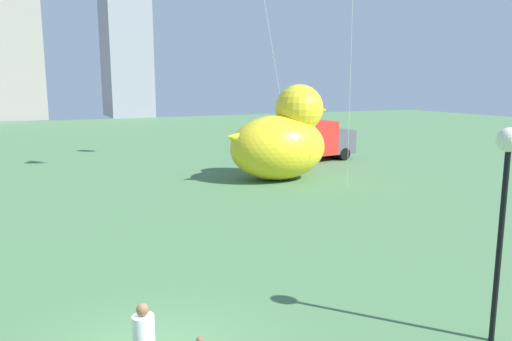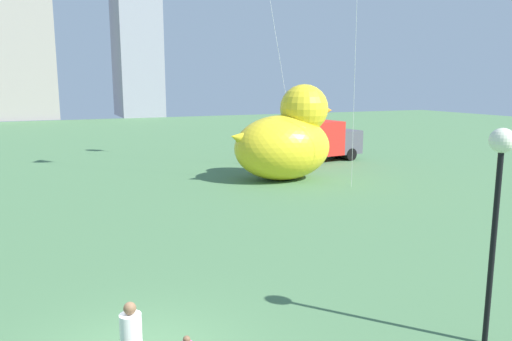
{
  "view_description": "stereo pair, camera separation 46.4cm",
  "coord_description": "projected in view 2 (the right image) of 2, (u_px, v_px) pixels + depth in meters",
  "views": [
    {
      "loc": [
        -1.85,
        -9.32,
        5.63
      ],
      "look_at": [
        5.85,
        7.21,
        2.37
      ],
      "focal_mm": 34.85,
      "sensor_mm": 36.0,
      "label": 1
    },
    {
      "loc": [
        -1.43,
        -9.51,
        5.63
      ],
      "look_at": [
        5.85,
        7.21,
        2.37
      ],
      "focal_mm": 34.85,
      "sensor_mm": 36.0,
      "label": 2
    }
  ],
  "objects": [
    {
      "name": "lamppost",
      "position": [
        499.0,
        176.0,
        10.17
      ],
      "size": [
        0.51,
        0.51,
        4.72
      ],
      "color": "black",
      "rests_on": "ground"
    },
    {
      "name": "giant_inflatable_duck",
      "position": [
        286.0,
        139.0,
        28.69
      ],
      "size": [
        6.63,
        4.26,
        5.5
      ],
      "color": "yellow",
      "rests_on": "ground"
    },
    {
      "name": "person_adult",
      "position": [
        131.0,
        340.0,
        9.21
      ],
      "size": [
        0.41,
        0.41,
        1.66
      ],
      "color": "#38476B",
      "rests_on": "ground"
    },
    {
      "name": "box_truck",
      "position": [
        319.0,
        141.0,
        35.56
      ],
      "size": [
        6.25,
        3.0,
        2.85
      ],
      "color": "red",
      "rests_on": "ground"
    }
  ]
}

